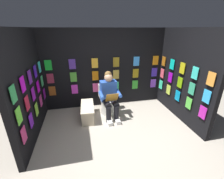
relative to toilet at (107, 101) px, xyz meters
The scene contains 7 objects.
ground_plane 1.62m from the toilet, 91.52° to the left, with size 30.00×30.00×0.00m, color #B2A899.
display_wall_back 0.92m from the toilet, 94.65° to the right, with size 3.47×0.14×2.18m.
display_wall_left 2.01m from the toilet, 162.50° to the left, with size 0.14×2.06×2.18m.
display_wall_right 1.94m from the toilet, 18.31° to the left, with size 0.14×2.06×2.18m.
toilet is the anchor object (origin of this frame).
person_reading 0.35m from the toilet, 93.79° to the left, with size 0.55×0.71×1.19m.
comic_longbox_near 0.59m from the toilet, 17.38° to the left, with size 0.35×0.82×0.35m.
Camera 1 is at (0.70, 2.04, 2.15)m, focal length 24.43 mm.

